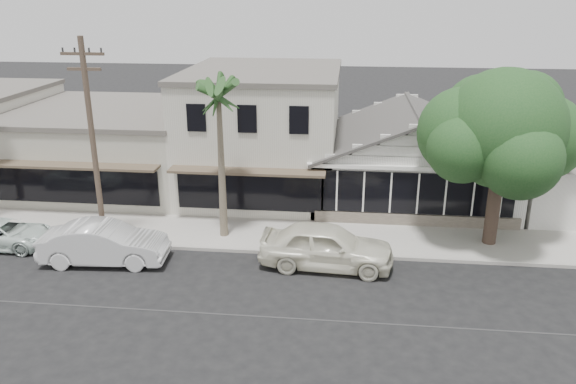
# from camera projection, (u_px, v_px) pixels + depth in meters

# --- Properties ---
(ground) EXTENTS (140.00, 140.00, 0.00)m
(ground) POSITION_uv_depth(u_px,v_px,m) (293.00, 319.00, 19.34)
(ground) COLOR black
(ground) RESTS_ON ground
(sidewalk_north) EXTENTS (90.00, 3.50, 0.15)m
(sidewalk_north) POSITION_uv_depth(u_px,v_px,m) (139.00, 229.00, 26.44)
(sidewalk_north) COLOR #9E9991
(sidewalk_north) RESTS_ON ground
(corner_shop) EXTENTS (10.40, 8.60, 5.10)m
(corner_shop) POSITION_uv_depth(u_px,v_px,m) (411.00, 152.00, 29.63)
(corner_shop) COLOR white
(corner_shop) RESTS_ON ground
(side_cottage) EXTENTS (6.00, 6.00, 3.00)m
(side_cottage) POSITION_uv_depth(u_px,v_px,m) (576.00, 184.00, 28.27)
(side_cottage) COLOR white
(side_cottage) RESTS_ON ground
(row_building_near) EXTENTS (8.00, 10.00, 6.50)m
(row_building_near) POSITION_uv_depth(u_px,v_px,m) (264.00, 132.00, 31.19)
(row_building_near) COLOR beige
(row_building_near) RESTS_ON ground
(row_building_midnear) EXTENTS (10.00, 10.00, 4.20)m
(row_building_midnear) POSITION_uv_depth(u_px,v_px,m) (111.00, 148.00, 32.48)
(row_building_midnear) COLOR beige
(row_building_midnear) RESTS_ON ground
(utility_pole) EXTENTS (1.80, 0.24, 9.00)m
(utility_pole) POSITION_uv_depth(u_px,v_px,m) (93.00, 139.00, 23.50)
(utility_pole) COLOR brown
(utility_pole) RESTS_ON ground
(car_0) EXTENTS (5.55, 2.52, 1.85)m
(car_0) POSITION_uv_depth(u_px,v_px,m) (326.00, 246.00, 22.72)
(car_0) COLOR silver
(car_0) RESTS_ON ground
(car_1) EXTENTS (5.28, 2.16, 1.70)m
(car_1) POSITION_uv_depth(u_px,v_px,m) (104.00, 243.00, 23.10)
(car_1) COLOR silver
(car_1) RESTS_ON ground
(car_2) EXTENTS (4.32, 2.00, 1.20)m
(car_2) POSITION_uv_depth(u_px,v_px,m) (5.00, 234.00, 24.63)
(car_2) COLOR silver
(car_2) RESTS_ON ground
(shade_tree) EXTENTS (7.04, 6.36, 7.81)m
(shade_tree) POSITION_uv_depth(u_px,v_px,m) (500.00, 131.00, 23.41)
(shade_tree) COLOR #4D3C2F
(shade_tree) RESTS_ON ground
(palm_east) EXTENTS (3.33, 3.33, 7.75)m
(palm_east) POSITION_uv_depth(u_px,v_px,m) (218.00, 94.00, 23.46)
(palm_east) COLOR #726651
(palm_east) RESTS_ON ground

